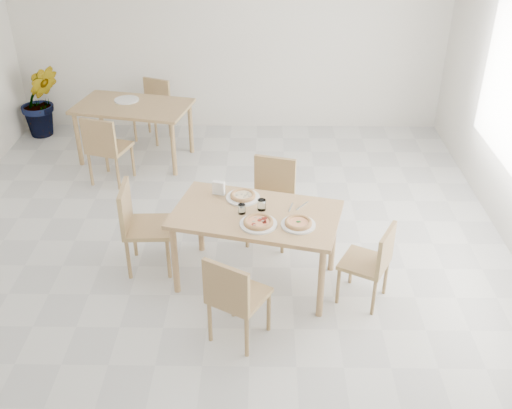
{
  "coord_description": "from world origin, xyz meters",
  "views": [
    {
      "loc": [
        0.48,
        -4.73,
        3.53
      ],
      "look_at": [
        0.41,
        -0.19,
        0.84
      ],
      "focal_mm": 42.0,
      "sensor_mm": 36.0,
      "label": 1
    }
  ],
  "objects_px": {
    "plate_margherita": "(298,225)",
    "tumbler_b": "(242,209)",
    "chair_east": "(373,260)",
    "chair_west": "(139,222)",
    "plate_empty": "(127,100)",
    "plate_mushroom": "(243,197)",
    "napkin_holder": "(219,189)",
    "main_table": "(256,221)",
    "chair_south": "(234,295)",
    "chair_back_s": "(105,146)",
    "pizza_mushroom": "(243,195)",
    "potted_plant": "(41,101)",
    "pizza_pepperoni": "(258,222)",
    "plate_pepperoni": "(258,224)",
    "tumbler_a": "(262,205)",
    "chair_north": "(272,194)",
    "second_table": "(133,111)",
    "pizza_margherita": "(298,223)",
    "chair_back_n": "(154,105)"
  },
  "relations": [
    {
      "from": "plate_margherita",
      "to": "potted_plant",
      "type": "xyz_separation_m",
      "value": [
        -3.43,
        3.55,
        -0.25
      ]
    },
    {
      "from": "tumbler_b",
      "to": "potted_plant",
      "type": "xyz_separation_m",
      "value": [
        -2.94,
        3.36,
        -0.29
      ]
    },
    {
      "from": "second_table",
      "to": "chair_back_n",
      "type": "distance_m",
      "value": 0.73
    },
    {
      "from": "plate_margherita",
      "to": "plate_empty",
      "type": "bearing_deg",
      "value": 125.09
    },
    {
      "from": "plate_mushroom",
      "to": "napkin_holder",
      "type": "relative_size",
      "value": 2.28
    },
    {
      "from": "tumbler_a",
      "to": "chair_back_s",
      "type": "relative_size",
      "value": 0.11
    },
    {
      "from": "plate_mushroom",
      "to": "tumbler_b",
      "type": "relative_size",
      "value": 3.52
    },
    {
      "from": "napkin_holder",
      "to": "second_table",
      "type": "height_order",
      "value": "napkin_holder"
    },
    {
      "from": "main_table",
      "to": "chair_back_n",
      "type": "bearing_deg",
      "value": 127.86
    },
    {
      "from": "tumbler_b",
      "to": "chair_back_s",
      "type": "bearing_deg",
      "value": 131.63
    },
    {
      "from": "pizza_margherita",
      "to": "tumbler_b",
      "type": "height_order",
      "value": "tumbler_b"
    },
    {
      "from": "chair_east",
      "to": "pizza_pepperoni",
      "type": "bearing_deg",
      "value": -67.26
    },
    {
      "from": "chair_west",
      "to": "plate_empty",
      "type": "height_order",
      "value": "chair_west"
    },
    {
      "from": "chair_south",
      "to": "chair_back_s",
      "type": "relative_size",
      "value": 0.95
    },
    {
      "from": "main_table",
      "to": "chair_south",
      "type": "height_order",
      "value": "chair_south"
    },
    {
      "from": "plate_mushroom",
      "to": "pizza_pepperoni",
      "type": "height_order",
      "value": "pizza_pepperoni"
    },
    {
      "from": "chair_north",
      "to": "second_table",
      "type": "relative_size",
      "value": 0.56
    },
    {
      "from": "tumbler_b",
      "to": "second_table",
      "type": "xyz_separation_m",
      "value": [
        -1.48,
        2.6,
        -0.13
      ]
    },
    {
      "from": "chair_north",
      "to": "chair_east",
      "type": "relative_size",
      "value": 1.11
    },
    {
      "from": "pizza_mushroom",
      "to": "plate_empty",
      "type": "height_order",
      "value": "pizza_mushroom"
    },
    {
      "from": "tumbler_b",
      "to": "pizza_pepperoni",
      "type": "bearing_deg",
      "value": -51.85
    },
    {
      "from": "chair_back_n",
      "to": "chair_east",
      "type": "bearing_deg",
      "value": -31.44
    },
    {
      "from": "main_table",
      "to": "tumbler_b",
      "type": "xyz_separation_m",
      "value": [
        -0.13,
        -0.01,
        0.13
      ]
    },
    {
      "from": "main_table",
      "to": "chair_south",
      "type": "relative_size",
      "value": 1.94
    },
    {
      "from": "chair_west",
      "to": "chair_back_s",
      "type": "bearing_deg",
      "value": 20.4
    },
    {
      "from": "napkin_holder",
      "to": "chair_back_n",
      "type": "relative_size",
      "value": 0.17
    },
    {
      "from": "chair_south",
      "to": "chair_east",
      "type": "xyz_separation_m",
      "value": [
        1.19,
        0.53,
        -0.03
      ]
    },
    {
      "from": "napkin_holder",
      "to": "second_table",
      "type": "bearing_deg",
      "value": 133.53
    },
    {
      "from": "chair_east",
      "to": "pizza_margherita",
      "type": "xyz_separation_m",
      "value": [
        -0.66,
        0.08,
        0.33
      ]
    },
    {
      "from": "plate_pepperoni",
      "to": "potted_plant",
      "type": "distance_m",
      "value": 4.71
    },
    {
      "from": "chair_north",
      "to": "pizza_mushroom",
      "type": "bearing_deg",
      "value": -103.42
    },
    {
      "from": "chair_south",
      "to": "chair_east",
      "type": "distance_m",
      "value": 1.3
    },
    {
      "from": "napkin_holder",
      "to": "chair_back_s",
      "type": "height_order",
      "value": "napkin_holder"
    },
    {
      "from": "plate_pepperoni",
      "to": "tumbler_a",
      "type": "height_order",
      "value": "tumbler_a"
    },
    {
      "from": "chair_south",
      "to": "chair_north",
      "type": "height_order",
      "value": "chair_north"
    },
    {
      "from": "chair_back_s",
      "to": "plate_empty",
      "type": "height_order",
      "value": "chair_back_s"
    },
    {
      "from": "pizza_pepperoni",
      "to": "tumbler_b",
      "type": "height_order",
      "value": "tumbler_b"
    },
    {
      "from": "main_table",
      "to": "potted_plant",
      "type": "xyz_separation_m",
      "value": [
        -3.06,
        3.34,
        -0.16
      ]
    },
    {
      "from": "plate_margherita",
      "to": "tumbler_b",
      "type": "xyz_separation_m",
      "value": [
        -0.49,
        0.2,
        0.04
      ]
    },
    {
      "from": "pizza_pepperoni",
      "to": "tumbler_a",
      "type": "bearing_deg",
      "value": 84.0
    },
    {
      "from": "chair_east",
      "to": "plate_margherita",
      "type": "height_order",
      "value": "chair_east"
    },
    {
      "from": "chair_west",
      "to": "potted_plant",
      "type": "bearing_deg",
      "value": 29.48
    },
    {
      "from": "chair_east",
      "to": "tumbler_a",
      "type": "relative_size",
      "value": 7.75
    },
    {
      "from": "chair_north",
      "to": "plate_margherita",
      "type": "xyz_separation_m",
      "value": [
        0.21,
        -0.97,
        0.25
      ]
    },
    {
      "from": "chair_south",
      "to": "pizza_mushroom",
      "type": "distance_m",
      "value": 1.12
    },
    {
      "from": "plate_mushroom",
      "to": "tumbler_b",
      "type": "distance_m",
      "value": 0.27
    },
    {
      "from": "plate_margherita",
      "to": "chair_east",
      "type": "bearing_deg",
      "value": -6.87
    },
    {
      "from": "pizza_mushroom",
      "to": "potted_plant",
      "type": "distance_m",
      "value": 4.27
    },
    {
      "from": "chair_south",
      "to": "pizza_pepperoni",
      "type": "relative_size",
      "value": 3.13
    },
    {
      "from": "tumbler_b",
      "to": "napkin_holder",
      "type": "height_order",
      "value": "napkin_holder"
    }
  ]
}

